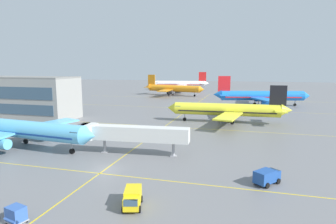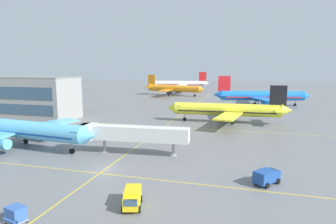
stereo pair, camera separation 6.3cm
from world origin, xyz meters
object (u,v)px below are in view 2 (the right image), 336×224
(airliner_second_row, at_px, (228,110))
(baggage_cart_row_middle, at_px, (15,214))
(service_truck_red_van, at_px, (132,198))
(service_truck_catering, at_px, (267,176))
(airliner_far_right_stand, at_px, (180,84))
(airliner_third_row, at_px, (261,96))
(jet_bridge, at_px, (125,133))
(airliner_far_left_stand, at_px, (173,88))
(airliner_front_gate, at_px, (20,129))

(airliner_second_row, distance_m, baggage_cart_row_middle, 65.82)
(service_truck_red_van, xyz_separation_m, service_truck_catering, (15.96, 11.46, 0.00))
(baggage_cart_row_middle, bearing_deg, airliner_far_right_stand, 97.39)
(airliner_third_row, relative_size, jet_bridge, 1.87)
(airliner_far_left_stand, relative_size, airliner_far_right_stand, 0.92)
(airliner_far_right_stand, relative_size, jet_bridge, 1.91)
(airliner_far_left_stand, distance_m, service_truck_red_van, 135.79)
(airliner_second_row, relative_size, airliner_far_left_stand, 0.96)
(airliner_third_row, height_order, service_truck_catering, airliner_third_row)
(airliner_front_gate, height_order, service_truck_catering, airliner_front_gate)
(airliner_second_row, bearing_deg, airliner_third_row, 75.13)
(airliner_front_gate, distance_m, airliner_far_left_stand, 114.83)
(airliner_front_gate, distance_m, jet_bridge, 22.96)
(airliner_third_row, bearing_deg, service_truck_red_van, -100.66)
(airliner_front_gate, bearing_deg, airliner_third_row, 57.69)
(airliner_front_gate, relative_size, airliner_far_right_stand, 0.88)
(service_truck_catering, bearing_deg, baggage_cart_row_middle, -145.76)
(jet_bridge, bearing_deg, airliner_far_right_stand, 99.09)
(airliner_far_right_stand, relative_size, baggage_cart_row_middle, 14.48)
(airliner_front_gate, height_order, airliner_far_right_stand, airliner_far_right_stand)
(airliner_far_left_stand, xyz_separation_m, jet_bridge, (19.63, -113.08, -0.01))
(baggage_cart_row_middle, bearing_deg, jet_bridge, 87.27)
(airliner_front_gate, distance_m, service_truck_red_van, 37.03)
(airliner_far_left_stand, xyz_separation_m, airliner_far_right_stand, (-4.90, 40.20, 0.34))
(airliner_third_row, xyz_separation_m, service_truck_red_van, (-18.48, -98.18, -3.18))
(airliner_third_row, distance_m, service_truck_red_van, 99.95)
(airliner_third_row, height_order, baggage_cart_row_middle, airliner_third_row)
(airliner_far_right_stand, bearing_deg, jet_bridge, -80.91)
(airliner_second_row, relative_size, service_truck_red_van, 8.23)
(airliner_front_gate, distance_m, airliner_far_right_stand, 155.00)
(airliner_second_row, distance_m, airliner_far_left_stand, 84.38)
(airliner_third_row, height_order, airliner_far_right_stand, airliner_far_right_stand)
(airliner_far_left_stand, bearing_deg, airliner_far_right_stand, 96.94)
(airliner_front_gate, distance_m, airliner_second_row, 55.49)
(airliner_front_gate, xyz_separation_m, jet_bridge, (22.90, 1.70, 0.19))
(airliner_far_left_stand, xyz_separation_m, baggage_cart_row_middle, (18.38, -139.29, -3.07))
(jet_bridge, bearing_deg, service_truck_red_van, -64.20)
(airliner_far_right_stand, height_order, baggage_cart_row_middle, airliner_far_right_stand)
(service_truck_red_van, distance_m, jet_bridge, 21.88)
(airliner_third_row, distance_m, airliner_far_right_stand, 91.22)
(baggage_cart_row_middle, relative_size, jet_bridge, 0.13)
(airliner_second_row, height_order, airliner_far_left_stand, airliner_far_left_stand)
(jet_bridge, bearing_deg, airliner_second_row, 65.50)
(service_truck_catering, distance_m, jet_bridge, 26.81)
(baggage_cart_row_middle, bearing_deg, service_truck_catering, 34.24)
(airliner_front_gate, relative_size, jet_bridge, 1.67)
(airliner_front_gate, xyz_separation_m, service_truck_catering, (48.30, -6.36, -2.69))
(airliner_far_left_stand, distance_m, service_truck_catering, 129.28)
(airliner_third_row, height_order, airliner_far_left_stand, airliner_third_row)
(airliner_front_gate, height_order, airliner_second_row, airliner_second_row)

